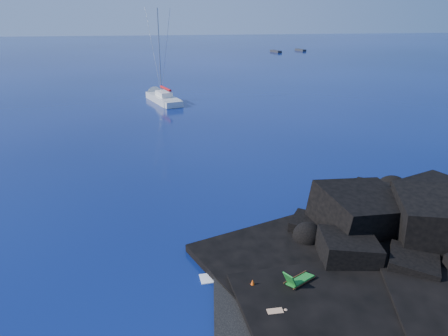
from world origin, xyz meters
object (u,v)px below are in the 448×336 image
Objects in this scene: sunbather at (275,313)px; marker_cone at (253,284)px; distant_boat_b at (300,51)px; deck_chair at (300,276)px; sailboat at (163,102)px; distant_boat_a at (276,52)px.

marker_cone reaches higher than sunbather.
marker_cone is at bearing -127.30° from distant_boat_b.
deck_chair reaches higher than distant_boat_b.
distant_boat_a is at bearing 43.70° from sailboat.
distant_boat_a is 1.06× the size of distant_boat_b.
deck_chair is at bearing -126.23° from distant_boat_b.
marker_cone is at bearing 146.73° from deck_chair.
distant_boat_b is (8.74, 3.22, 0.00)m from distant_boat_a.
sailboat is 2.95× the size of distant_boat_a.
distant_boat_a is (27.52, 115.72, -0.96)m from deck_chair.
distant_boat_a is at bearing -179.07° from distant_boat_b.
marker_cone is 0.13× the size of distant_boat_b.
distant_boat_b is (36.26, 118.93, -0.96)m from deck_chair.
sunbather is 126.83m from distant_boat_b.
deck_chair is 0.41× the size of distant_boat_b.
distant_boat_a is (29.94, 115.66, -0.64)m from marker_cone.
deck_chair is 3.04× the size of marker_cone.
deck_chair is 2.44m from marker_cone.
sunbather is at bearing -73.45° from marker_cone.
sunbather is 0.40× the size of distant_boat_a.
sunbather is 0.42× the size of distant_boat_b.
sailboat is 23.17× the size of marker_cone.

